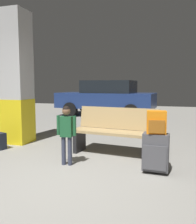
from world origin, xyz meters
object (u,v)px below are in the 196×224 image
object	(u,v)px
bench	(115,132)
parked_car_far	(107,97)
structural_pillar	(17,78)
child	(66,129)
suitcase	(156,152)
backpack_bright	(156,123)

from	to	relation	value
bench	parked_car_far	xyz separation A→B (m)	(-1.67, 5.69, 0.36)
structural_pillar	child	distance (m)	2.27
structural_pillar	parked_car_far	distance (m)	5.43
suitcase	backpack_bright	world-z (taller)	backpack_bright
suitcase	parked_car_far	world-z (taller)	parked_car_far
bench	parked_car_far	distance (m)	5.94
bench	suitcase	world-z (taller)	bench
bench	parked_car_far	bearing A→B (deg)	106.36
suitcase	backpack_bright	distance (m)	0.45
suitcase	child	bearing A→B (deg)	-179.05
backpack_bright	child	bearing A→B (deg)	-179.07
bench	child	size ratio (longest dim) A/B	1.68
structural_pillar	bench	xyz separation A→B (m)	(2.36, -0.34, -1.03)
bench	parked_car_far	size ratio (longest dim) A/B	0.39
suitcase	parked_car_far	xyz separation A→B (m)	(-2.48, 6.50, 0.48)
bench	child	distance (m)	1.05
suitcase	backpack_bright	xyz separation A→B (m)	(0.00, -0.00, 0.45)
backpack_bright	child	xyz separation A→B (m)	(-1.43, -0.02, -0.17)
structural_pillar	backpack_bright	xyz separation A→B (m)	(3.17, -1.15, -0.70)
backpack_bright	parked_car_far	distance (m)	6.96
bench	suitcase	size ratio (longest dim) A/B	2.74
backpack_bright	parked_car_far	xyz separation A→B (m)	(-2.48, 6.50, 0.03)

